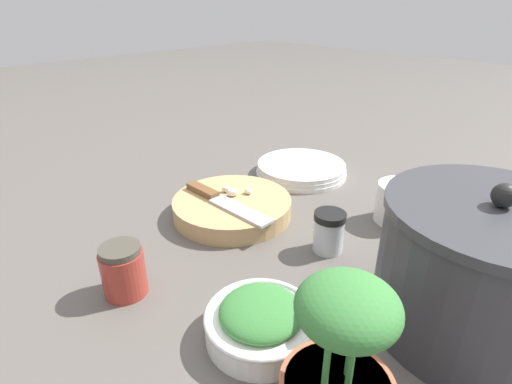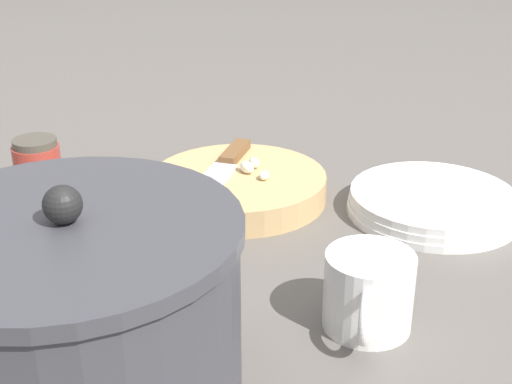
# 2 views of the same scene
# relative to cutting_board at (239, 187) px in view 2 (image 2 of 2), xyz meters

# --- Properties ---
(ground_plane) EXTENTS (5.00, 5.00, 0.00)m
(ground_plane) POSITION_rel_cutting_board_xyz_m (-0.05, 0.11, -0.02)
(ground_plane) COLOR #56514C
(cutting_board) EXTENTS (0.23, 0.23, 0.04)m
(cutting_board) POSITION_rel_cutting_board_xyz_m (0.00, 0.00, 0.00)
(cutting_board) COLOR tan
(cutting_board) RESTS_ON ground_plane
(chef_knife) EXTENTS (0.04, 0.22, 0.01)m
(chef_knife) POSITION_rel_cutting_board_xyz_m (0.02, -0.00, 0.02)
(chef_knife) COLOR brown
(chef_knife) RESTS_ON cutting_board
(garlic_cloves) EXTENTS (0.05, 0.06, 0.02)m
(garlic_cloves) POSITION_rel_cutting_board_xyz_m (-0.02, -0.01, 0.03)
(garlic_cloves) COLOR #E3EAC6
(garlic_cloves) RESTS_ON cutting_board
(spice_jar) EXTENTS (0.05, 0.05, 0.07)m
(spice_jar) POSITION_rel_cutting_board_xyz_m (-0.04, 0.21, 0.02)
(spice_jar) COLOR silver
(spice_jar) RESTS_ON ground_plane
(coffee_mug) EXTENTS (0.09, 0.12, 0.08)m
(coffee_mug) POSITION_rel_cutting_board_xyz_m (-0.21, 0.24, 0.02)
(coffee_mug) COLOR silver
(coffee_mug) RESTS_ON ground_plane
(plate_stack) EXTENTS (0.22, 0.22, 0.03)m
(plate_stack) POSITION_rel_cutting_board_xyz_m (-0.25, -0.03, -0.00)
(plate_stack) COLOR silver
(plate_stack) RESTS_ON ground_plane
(honey_jar) EXTENTS (0.06, 0.06, 0.08)m
(honey_jar) POSITION_rel_cutting_board_xyz_m (0.27, 0.06, 0.02)
(honey_jar) COLOR #9E3328
(honey_jar) RESTS_ON ground_plane
(stock_pot) EXTENTS (0.25, 0.25, 0.21)m
(stock_pot) POSITION_rel_cutting_board_xyz_m (-0.02, 0.44, 0.07)
(stock_pot) COLOR #38383D
(stock_pot) RESTS_ON ground_plane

